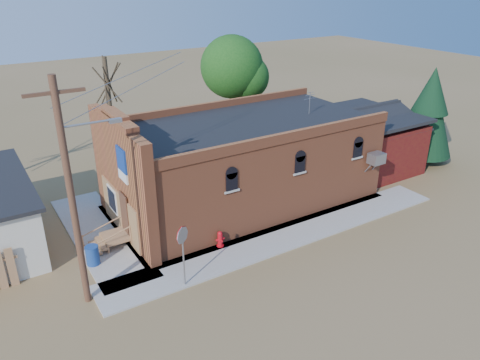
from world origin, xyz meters
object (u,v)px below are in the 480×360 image
fire_hydrant (220,239)px  trash_barrel (92,255)px  utility_pole (72,192)px  stop_sign (183,241)px  brick_bar (240,163)px

fire_hydrant → trash_barrel: trash_barrel is taller
fire_hydrant → trash_barrel: (-5.53, 1.72, 0.06)m
utility_pole → fire_hydrant: size_ratio=11.29×
utility_pole → stop_sign: 4.63m
brick_bar → fire_hydrant: size_ratio=20.57×
utility_pole → fire_hydrant: (6.38, 0.60, -4.30)m
brick_bar → trash_barrel: 9.34m
fire_hydrant → stop_sign: 3.69m
fire_hydrant → stop_sign: bearing=-128.8°
brick_bar → stop_sign: 8.24m
brick_bar → trash_barrel: (-8.94, -1.97, -1.81)m
brick_bar → fire_hydrant: brick_bar is taller
brick_bar → trash_barrel: size_ratio=18.25×
utility_pole → stop_sign: size_ratio=3.29×
stop_sign → fire_hydrant: bearing=25.0°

